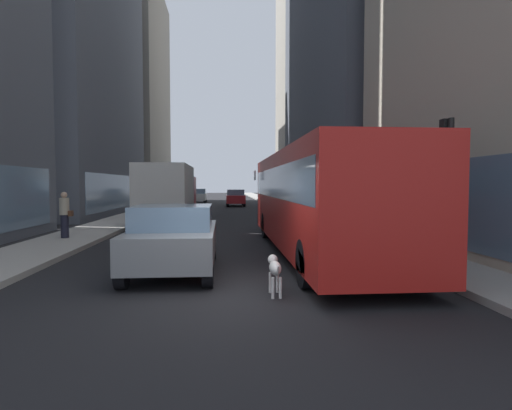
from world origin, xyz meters
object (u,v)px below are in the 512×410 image
(transit_bus, at_px, (315,195))
(pedestrian_with_handbag, at_px, (65,214))
(box_truck, at_px, (169,193))
(traffic_light_near, at_px, (448,170))
(car_white_van, at_px, (199,196))
(car_red_coupe, at_px, (235,198))
(car_grey_wagon, at_px, (174,238))
(dalmatian_dog, at_px, (275,268))

(transit_bus, bearing_deg, pedestrian_with_handbag, 160.08)
(box_truck, distance_m, traffic_light_near, 14.70)
(car_white_van, bearing_deg, pedestrian_with_handbag, -95.50)
(box_truck, xyz_separation_m, pedestrian_with_handbag, (-3.02, -5.69, -0.65))
(car_red_coupe, bearing_deg, transit_bus, -86.64)
(transit_bus, xyz_separation_m, box_truck, (-5.60, 8.81, -0.11))
(car_white_van, relative_size, pedestrian_with_handbag, 2.57)
(car_red_coupe, bearing_deg, box_truck, -102.23)
(car_grey_wagon, xyz_separation_m, dalmatian_dog, (2.16, -2.17, -0.31))
(pedestrian_with_handbag, bearing_deg, car_white_van, 84.50)
(dalmatian_dog, height_order, pedestrian_with_handbag, pedestrian_with_handbag)
(car_grey_wagon, height_order, box_truck, box_truck)
(box_truck, height_order, dalmatian_dog, box_truck)
(car_red_coupe, relative_size, box_truck, 0.56)
(car_white_van, xyz_separation_m, pedestrian_with_handbag, (-3.02, -31.40, 0.19))
(traffic_light_near, bearing_deg, car_red_coupe, 96.82)
(transit_bus, relative_size, traffic_light_near, 3.39)
(dalmatian_dog, xyz_separation_m, traffic_light_near, (3.94, 0.90, 1.92))
(car_red_coupe, distance_m, car_grey_wagon, 29.78)
(dalmatian_dog, distance_m, traffic_light_near, 4.48)
(transit_bus, bearing_deg, car_grey_wagon, -148.86)
(pedestrian_with_handbag, xyz_separation_m, traffic_light_near, (10.72, -6.81, 1.42))
(car_grey_wagon, height_order, pedestrian_with_handbag, pedestrian_with_handbag)
(car_grey_wagon, relative_size, traffic_light_near, 1.18)
(car_grey_wagon, height_order, traffic_light_near, traffic_light_near)
(dalmatian_dog, bearing_deg, transit_bus, 68.14)
(traffic_light_near, bearing_deg, box_truck, 121.63)
(transit_bus, bearing_deg, car_white_van, 99.21)
(box_truck, bearing_deg, car_grey_wagon, -81.89)
(car_red_coupe, xyz_separation_m, traffic_light_near, (3.70, -30.96, 1.61))
(transit_bus, bearing_deg, box_truck, 122.43)
(box_truck, xyz_separation_m, traffic_light_near, (7.70, -12.50, 0.77))
(transit_bus, distance_m, box_truck, 10.44)
(car_red_coupe, relative_size, dalmatian_dog, 4.37)
(dalmatian_dog, bearing_deg, car_red_coupe, 89.56)
(car_red_coupe, height_order, dalmatian_dog, car_red_coupe)
(transit_bus, relative_size, dalmatian_dog, 11.98)
(car_white_van, xyz_separation_m, traffic_light_near, (7.70, -38.22, 1.61))
(car_grey_wagon, xyz_separation_m, pedestrian_with_handbag, (-4.62, 5.54, 0.19))
(car_white_van, relative_size, car_red_coupe, 1.03)
(transit_bus, xyz_separation_m, dalmatian_dog, (-1.84, -4.59, -1.26))
(dalmatian_dog, height_order, traffic_light_near, traffic_light_near)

